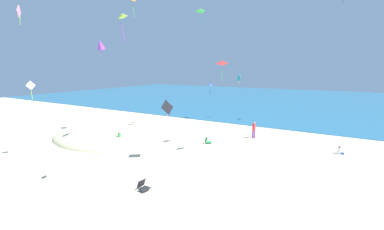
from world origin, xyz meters
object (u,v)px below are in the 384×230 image
kite_red (222,62)px  person_3 (119,138)px  kite_teal (239,78)px  beach_chair_mid_beach (208,141)px  kite_pink (19,12)px  kite_blue (211,84)px  kite_white (31,86)px  kite_green (201,10)px  beach_chair_far_left (137,144)px  beach_chair_far_right (143,186)px  kite_purple (100,45)px  person_2 (133,127)px  person_1 (340,151)px  kite_black (167,108)px  kite_lime (122,16)px  person_0 (254,129)px

kite_red → person_3: bearing=-151.9°
kite_teal → beach_chair_mid_beach: bearing=-83.3°
kite_pink → kite_blue: bearing=72.8°
person_3 → kite_teal: kite_teal is taller
kite_white → kite_teal: 23.56m
kite_green → beach_chair_far_left: bearing=-106.0°
beach_chair_far_right → kite_teal: size_ratio=0.56×
kite_purple → kite_green: (8.19, 6.06, 3.51)m
person_2 → person_1: bearing=-167.8°
beach_chair_mid_beach → person_3: size_ratio=0.61×
person_3 → kite_pink: (-4.30, -4.99, 10.20)m
person_3 → kite_blue: size_ratio=0.85×
beach_chair_far_right → person_1: (9.79, 12.96, -0.03)m
beach_chair_far_right → kite_green: 18.96m
person_2 → kite_black: bearing=150.1°
kite_black → kite_lime: (1.49, -5.55, 5.21)m
person_1 → kite_green: kite_green is taller
beach_chair_mid_beach → kite_pink: kite_pink is taller
kite_blue → beach_chair_far_right: bearing=-74.6°
kite_lime → kite_pink: kite_pink is taller
kite_teal → kite_purple: 17.56m
beach_chair_far_right → kite_black: (-1.41, 4.45, 3.85)m
kite_blue → kite_teal: kite_teal is taller
person_0 → kite_red: size_ratio=0.94×
beach_chair_far_left → kite_black: kite_black is taller
kite_green → kite_lime: bearing=-75.7°
person_1 → person_2: bearing=-164.3°
person_0 → person_1: bearing=-83.8°
person_3 → kite_pink: kite_pink is taller
kite_pink → kite_black: bearing=22.5°
person_0 → kite_teal: kite_teal is taller
kite_teal → kite_black: 17.60m
kite_pink → kite_green: kite_green is taller
beach_chair_far_left → kite_red: bearing=-152.3°
person_0 → kite_pink: size_ratio=1.20×
person_2 → kite_pink: size_ratio=1.00×
kite_purple → kite_red: kite_purple is taller
beach_chair_far_left → person_3: (-1.33, -0.73, 0.56)m
kite_blue → kite_pink: size_ratio=1.17×
beach_chair_mid_beach → kite_red: kite_red is taller
beach_chair_mid_beach → person_3: person_3 is taller
beach_chair_far_left → kite_red: kite_red is taller
kite_purple → kite_green: kite_green is taller
kite_black → beach_chair_far_right: bearing=-72.4°
kite_black → kite_lime: bearing=-74.9°
person_1 → person_2: (-19.11, -3.79, 0.56)m
beach_chair_mid_beach → kite_black: kite_black is taller
person_0 → kite_pink: bearing=149.0°
kite_white → kite_lime: bearing=-4.8°
kite_white → kite_purple: 8.87m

